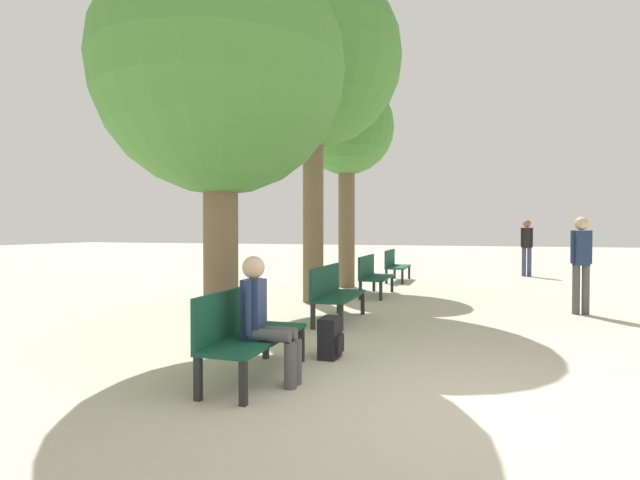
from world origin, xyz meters
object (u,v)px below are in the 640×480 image
object	(u,v)px
tree_row_0	(220,72)
tree_row_1	(313,61)
bench_row_2	(373,273)
person_seated	(264,316)
bench_row_3	(395,264)
bench_row_1	(334,290)
backpack	(330,338)
pedestrian_near	(527,244)
pedestrian_mid	(581,259)
tree_row_2	(347,131)
bench_row_0	(247,328)

from	to	relation	value
tree_row_0	tree_row_1	distance (m)	4.07
bench_row_2	person_seated	world-z (taller)	person_seated
bench_row_3	person_seated	world-z (taller)	person_seated
bench_row_1	backpack	xyz separation A→B (m)	(0.58, -2.21, -0.27)
pedestrian_near	bench_row_2	bearing A→B (deg)	-122.55
backpack	pedestrian_near	bearing A→B (deg)	74.42
backpack	pedestrian_mid	xyz separation A→B (m)	(3.34, 4.07, 0.74)
tree_row_1	tree_row_2	distance (m)	2.88
bench_row_0	tree_row_2	bearing A→B (deg)	96.96
bench_row_3	pedestrian_near	xyz separation A→B (m)	(3.71, 2.62, 0.51)
bench_row_0	tree_row_0	distance (m)	3.37
tree_row_2	backpack	world-z (taller)	tree_row_2
bench_row_3	bench_row_0	bearing A→B (deg)	-90.00
tree_row_0	tree_row_1	xyz separation A→B (m)	(0.00, 3.83, 1.37)
bench_row_0	tree_row_0	size ratio (longest dim) A/B	0.30
bench_row_1	tree_row_0	xyz separation A→B (m)	(-0.95, -1.97, 2.99)
person_seated	pedestrian_mid	distance (m)	6.37
tree_row_2	backpack	xyz separation A→B (m)	(1.53, -6.80, -3.73)
tree_row_1	tree_row_2	bearing A→B (deg)	90.00
bench_row_3	pedestrian_mid	bearing A→B (deg)	-49.08
bench_row_0	pedestrian_mid	world-z (taller)	pedestrian_mid
bench_row_2	pedestrian_near	world-z (taller)	pedestrian_near
pedestrian_mid	tree_row_2	bearing A→B (deg)	150.76
bench_row_1	backpack	size ratio (longest dim) A/B	3.34
bench_row_3	tree_row_0	xyz separation A→B (m)	(-0.95, -8.36, 2.99)
bench_row_1	tree_row_1	world-z (taller)	tree_row_1
bench_row_3	backpack	world-z (taller)	bench_row_3
bench_row_0	bench_row_2	size ratio (longest dim) A/B	1.00
backpack	bench_row_1	bearing A→B (deg)	104.79
bench_row_1	pedestrian_mid	bearing A→B (deg)	25.40
bench_row_3	pedestrian_mid	distance (m)	6.01
bench_row_3	person_seated	xyz separation A→B (m)	(0.24, -9.71, 0.15)
bench_row_3	pedestrian_near	world-z (taller)	pedestrian_near
tree_row_0	person_seated	distance (m)	3.35
pedestrian_near	bench_row_1	bearing A→B (deg)	-112.39
bench_row_3	tree_row_1	bearing A→B (deg)	-101.85
bench_row_0	bench_row_3	world-z (taller)	same
bench_row_2	bench_row_1	bearing A→B (deg)	-90.00
bench_row_0	tree_row_2	world-z (taller)	tree_row_2
bench_row_0	person_seated	size ratio (longest dim) A/B	1.27
tree_row_0	bench_row_0	bearing A→B (deg)	-52.21
bench_row_0	person_seated	world-z (taller)	person_seated
tree_row_0	backpack	xyz separation A→B (m)	(1.53, -0.24, -3.25)
bench_row_0	tree_row_0	bearing A→B (deg)	127.79
bench_row_1	tree_row_2	xyz separation A→B (m)	(-0.95, 4.60, 3.46)
tree_row_1	pedestrian_mid	xyz separation A→B (m)	(4.88, 0.00, -3.88)
tree_row_1	pedestrian_near	xyz separation A→B (m)	(4.66, 7.15, -3.84)
tree_row_0	tree_row_2	xyz separation A→B (m)	(0.00, 6.57, 0.47)
bench_row_3	tree_row_0	bearing A→B (deg)	-96.49
bench_row_1	pedestrian_mid	world-z (taller)	pedestrian_mid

